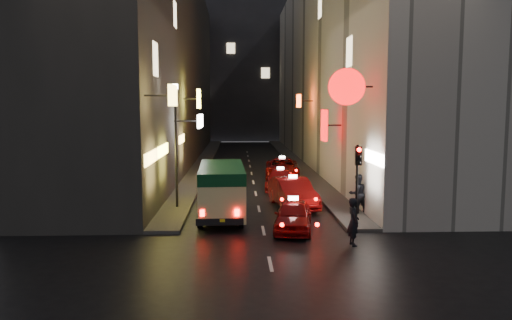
{
  "coord_description": "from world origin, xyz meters",
  "views": [
    {
      "loc": [
        -1.09,
        -12.27,
        5.32
      ],
      "look_at": [
        -0.15,
        13.0,
        2.54
      ],
      "focal_mm": 35.0,
      "sensor_mm": 36.0,
      "label": 1
    }
  ],
  "objects": [
    {
      "name": "building_left",
      "position": [
        -8.0,
        33.99,
        9.0
      ],
      "size": [
        7.7,
        52.0,
        18.0
      ],
      "color": "#34322F",
      "rests_on": "ground"
    },
    {
      "name": "pedestrian_sidewalk",
      "position": [
        4.67,
        11.2,
        1.22
      ],
      "size": [
        0.93,
        0.76,
        2.13
      ],
      "primitive_type": "imported",
      "rotation": [
        0.0,
        0.0,
        3.51
      ],
      "color": "black",
      "rests_on": "sidewalk_right"
    },
    {
      "name": "taxi_second",
      "position": [
        1.78,
        13.27,
        0.91
      ],
      "size": [
        3.22,
        6.0,
        1.98
      ],
      "color": "maroon",
      "rests_on": "ground"
    },
    {
      "name": "pedestrian_crossing",
      "position": [
        3.3,
        6.13,
        1.04
      ],
      "size": [
        0.52,
        0.73,
        2.08
      ],
      "primitive_type": "imported",
      "rotation": [
        0.0,
        0.0,
        1.69
      ],
      "color": "black",
      "rests_on": "ground"
    },
    {
      "name": "lamp_post",
      "position": [
        -4.2,
        13.0,
        3.72
      ],
      "size": [
        0.28,
        0.28,
        6.22
      ],
      "color": "black",
      "rests_on": "sidewalk_left"
    },
    {
      "name": "ground",
      "position": [
        0.0,
        0.0,
        0.0
      ],
      "size": [
        120.0,
        120.0,
        0.0
      ],
      "primitive_type": "plane",
      "color": "black",
      "rests_on": "ground"
    },
    {
      "name": "sidewalk_left",
      "position": [
        -4.25,
        34.0,
        0.07
      ],
      "size": [
        1.5,
        52.0,
        0.15
      ],
      "primitive_type": "cube",
      "color": "#413F3D",
      "rests_on": "ground"
    },
    {
      "name": "minibus",
      "position": [
        -1.84,
        10.92,
        1.58
      ],
      "size": [
        2.23,
        5.87,
        2.5
      ],
      "color": "#EBE393",
      "rests_on": "ground"
    },
    {
      "name": "sidewalk_right",
      "position": [
        4.25,
        34.0,
        0.07
      ],
      "size": [
        1.5,
        52.0,
        0.15
      ],
      "primitive_type": "cube",
      "color": "#413F3D",
      "rests_on": "ground"
    },
    {
      "name": "taxi_third",
      "position": [
        1.62,
        18.88,
        0.75
      ],
      "size": [
        2.47,
        4.9,
        1.67
      ],
      "color": "maroon",
      "rests_on": "ground"
    },
    {
      "name": "taxi_far",
      "position": [
        2.18,
        23.97,
        0.85
      ],
      "size": [
        2.54,
        5.45,
        1.86
      ],
      "color": "maroon",
      "rests_on": "ground"
    },
    {
      "name": "building_right",
      "position": [
        8.0,
        33.99,
        9.0
      ],
      "size": [
        8.01,
        52.0,
        18.0
      ],
      "color": "beige",
      "rests_on": "ground"
    },
    {
      "name": "taxi_near",
      "position": [
        1.27,
        8.47,
        0.76
      ],
      "size": [
        2.64,
        5.03,
        1.69
      ],
      "color": "maroon",
      "rests_on": "ground"
    },
    {
      "name": "traffic_light",
      "position": [
        4.0,
        8.47,
        2.69
      ],
      "size": [
        0.26,
        0.43,
        3.5
      ],
      "color": "black",
      "rests_on": "sidewalk_right"
    },
    {
      "name": "building_far",
      "position": [
        0.0,
        66.0,
        11.0
      ],
      "size": [
        30.0,
        10.0,
        22.0
      ],
      "primitive_type": "cube",
      "color": "#37373C",
      "rests_on": "ground"
    }
  ]
}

